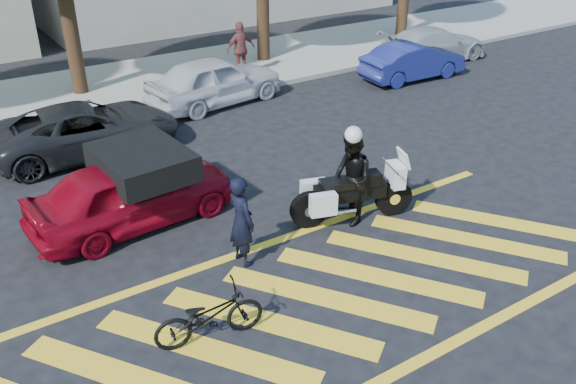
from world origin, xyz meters
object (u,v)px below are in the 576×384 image
bicycle (209,316)px  parked_mid_left (86,129)px  parked_far_right (434,44)px  parked_mid_right (215,81)px  police_motorcycle (351,194)px  officer_moto (351,179)px  officer_bike (241,221)px  parked_right (413,61)px  red_convertible (132,192)px

bicycle → parked_mid_left: bearing=5.9°
parked_far_right → parked_mid_right: bearing=92.3°
police_motorcycle → officer_moto: size_ratio=1.32×
parked_mid_left → parked_far_right: size_ratio=1.09×
officer_bike → parked_far_right: (11.90, 7.28, -0.25)m
parked_mid_right → parked_right: size_ratio=1.15×
parked_mid_right → parked_right: 6.67m
officer_moto → parked_right: size_ratio=0.52×
police_motorcycle → parked_far_right: parked_far_right is taller
police_motorcycle → parked_right: size_ratio=0.69×
parked_mid_left → police_motorcycle: bearing=-149.5°
bicycle → parked_mid_left: 7.66m
officer_bike → bicycle: bearing=131.9°
police_motorcycle → officer_bike: bearing=-161.1°
police_motorcycle → parked_right: parked_right is taller
police_motorcycle → parked_far_right: size_ratio=0.60×
bicycle → officer_bike: bearing=-33.2°
police_motorcycle → parked_mid_left: size_ratio=0.55×
officer_bike → police_motorcycle: 2.50m
bicycle → officer_moto: officer_moto is taller
red_convertible → parked_far_right: 13.95m
parked_mid_left → parked_right: size_ratio=1.25×
parked_mid_right → parked_far_right: 8.61m
bicycle → parked_right: size_ratio=0.46×
parked_mid_right → red_convertible: bearing=131.7°
officer_bike → parked_far_right: officer_bike is taller
bicycle → officer_moto: (3.87, 1.58, 0.50)m
officer_moto → parked_far_right: officer_moto is taller
bicycle → parked_far_right: 15.95m
parked_far_right → police_motorcycle: bearing=131.3°
officer_moto → parked_mid_right: officer_moto is taller
bicycle → parked_mid_left: size_ratio=0.37×
parked_mid_left → parked_right: bearing=-88.7°
parked_mid_right → parked_far_right: size_ratio=1.01×
police_motorcycle → red_convertible: size_ratio=0.61×
officer_moto → red_convertible: 4.26m
red_convertible → officer_bike: bearing=-158.8°
bicycle → red_convertible: (0.27, 3.84, 0.25)m
bicycle → parked_mid_right: parked_mid_right is taller
officer_bike → bicycle: size_ratio=1.01×
officer_bike → parked_mid_left: officer_bike is taller
parked_mid_left → parked_right: parked_mid_left is taller
police_motorcycle → parked_far_right: (9.42, 7.20, -0.01)m
parked_far_right → officer_bike: bearing=125.4°
officer_bike → parked_mid_right: 8.22m
parked_right → parked_far_right: parked_far_right is taller
bicycle → parked_mid_right: size_ratio=0.40×
officer_moto → parked_far_right: (9.44, 7.21, -0.34)m
officer_moto → red_convertible: bearing=-105.1°
police_motorcycle → red_convertible: bearing=165.2°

